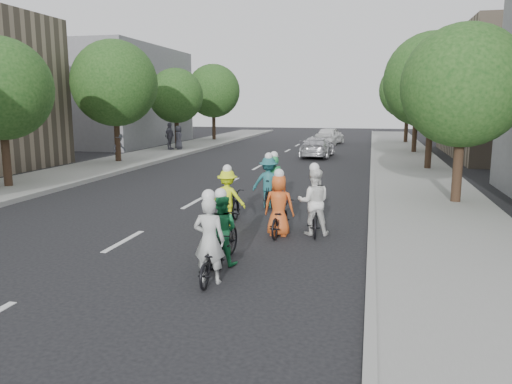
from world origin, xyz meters
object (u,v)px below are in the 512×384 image
(cyclist_0, at_px, (222,234))
(cyclist_1, at_px, (269,186))
(follow_car_lead, at_px, (317,147))
(cyclist_2, at_px, (228,203))
(follow_car_trail, at_px, (330,136))
(spectator_1, at_px, (170,136))
(cyclist_4, at_px, (279,212))
(cyclist_6, at_px, (274,187))
(cyclist_3, at_px, (314,209))
(spectator_0, at_px, (119,147))
(spectator_2, at_px, (179,137))
(cyclist_5, at_px, (210,252))

(cyclist_0, xyz_separation_m, cyclist_1, (-0.21, 6.02, 0.08))
(follow_car_lead, bearing_deg, cyclist_2, 90.77)
(cyclist_1, bearing_deg, follow_car_trail, -90.91)
(follow_car_trail, height_order, spectator_1, spectator_1)
(follow_car_lead, bearing_deg, cyclist_4, 95.59)
(cyclist_4, height_order, cyclist_6, cyclist_6)
(cyclist_3, height_order, follow_car_trail, cyclist_3)
(cyclist_4, distance_m, spectator_1, 23.98)
(cyclist_6, distance_m, spectator_0, 14.79)
(cyclist_1, distance_m, follow_car_trail, 26.57)
(spectator_2, bearing_deg, cyclist_4, -165.41)
(cyclist_2, xyz_separation_m, cyclist_6, (0.77, 2.93, 0.02))
(cyclist_5, xyz_separation_m, spectator_1, (-11.12, 24.58, 0.53))
(cyclist_0, relative_size, spectator_2, 1.10)
(cyclist_3, height_order, spectator_0, cyclist_3)
(cyclist_0, xyz_separation_m, cyclist_6, (-0.08, 6.31, 0.01))
(cyclist_4, bearing_deg, spectator_1, -58.01)
(cyclist_0, relative_size, spectator_1, 0.97)
(cyclist_3, height_order, spectator_1, spectator_1)
(spectator_2, bearing_deg, cyclist_5, -170.32)
(cyclist_0, relative_size, cyclist_5, 1.02)
(follow_car_trail, bearing_deg, spectator_1, 50.89)
(cyclist_0, relative_size, cyclist_1, 1.02)
(spectator_1, bearing_deg, cyclist_6, -141.31)
(cyclist_3, distance_m, cyclist_5, 4.31)
(cyclist_1, distance_m, cyclist_6, 0.33)
(cyclist_3, relative_size, cyclist_6, 1.02)
(cyclist_5, bearing_deg, cyclist_4, -102.68)
(cyclist_2, relative_size, cyclist_4, 1.03)
(cyclist_1, xyz_separation_m, follow_car_lead, (-0.10, 16.08, -0.07))
(cyclist_4, relative_size, follow_car_trail, 0.41)
(cyclist_5, bearing_deg, cyclist_3, -113.25)
(cyclist_1, height_order, cyclist_2, cyclist_1)
(spectator_0, xyz_separation_m, spectator_2, (0.59, 7.64, 0.07))
(cyclist_2, distance_m, cyclist_3, 2.53)
(cyclist_5, bearing_deg, spectator_2, -69.48)
(cyclist_4, relative_size, cyclist_5, 0.97)
(cyclist_0, height_order, spectator_2, spectator_2)
(cyclist_2, bearing_deg, spectator_0, -49.04)
(spectator_0, bearing_deg, cyclist_5, -137.51)
(follow_car_lead, bearing_deg, spectator_1, -4.81)
(spectator_0, bearing_deg, cyclist_6, -122.31)
(cyclist_2, relative_size, spectator_1, 0.94)
(spectator_0, bearing_deg, follow_car_lead, -51.61)
(spectator_2, bearing_deg, follow_car_lead, -113.00)
(follow_car_lead, relative_size, spectator_1, 2.32)
(cyclist_5, relative_size, follow_car_trail, 0.43)
(cyclist_1, xyz_separation_m, cyclist_6, (0.13, 0.29, -0.06))
(follow_car_trail, distance_m, spectator_0, 19.56)
(cyclist_2, height_order, follow_car_trail, cyclist_2)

